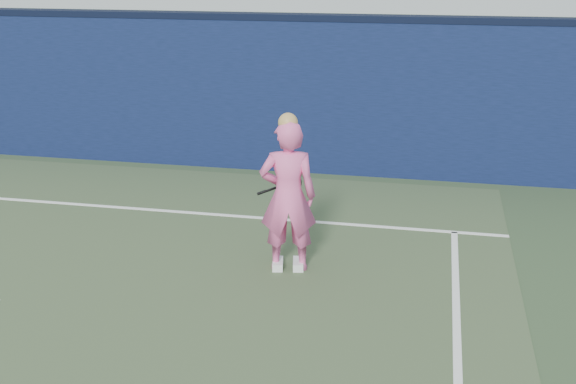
# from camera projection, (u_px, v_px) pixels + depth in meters

# --- Properties ---
(backstop_wall) EXTENTS (24.00, 0.40, 2.50)m
(backstop_wall) POSITION_uv_depth(u_px,v_px,m) (174.00, 92.00, 12.43)
(backstop_wall) COLOR #0B1634
(backstop_wall) RESTS_ON ground
(wall_cap) EXTENTS (24.00, 0.42, 0.10)m
(wall_cap) POSITION_uv_depth(u_px,v_px,m) (170.00, 15.00, 12.02)
(wall_cap) COLOR black
(wall_cap) RESTS_ON backstop_wall
(player) EXTENTS (0.72, 0.54, 1.86)m
(player) POSITION_uv_depth(u_px,v_px,m) (288.00, 196.00, 8.21)
(player) COLOR pink
(player) RESTS_ON ground
(racket) EXTENTS (0.53, 0.27, 0.30)m
(racket) POSITION_uv_depth(u_px,v_px,m) (288.00, 184.00, 8.66)
(racket) COLOR black
(racket) RESTS_ON ground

